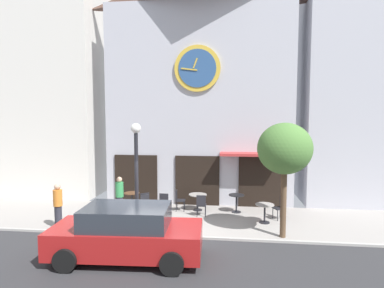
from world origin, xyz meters
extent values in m
cube|color=gray|center=(0.00, 2.12, -0.03)|extent=(26.14, 4.25, 0.05)
cube|color=#2D2D30|center=(0.00, -2.80, -0.03)|extent=(26.14, 5.60, 0.05)
cube|color=#A8A5A0|center=(0.00, 0.02, 0.04)|extent=(26.14, 0.12, 0.08)
cube|color=#B2B2BC|center=(0.98, 5.27, 4.68)|extent=(8.78, 2.04, 9.37)
cylinder|color=gold|center=(0.98, 4.19, 6.28)|extent=(2.09, 0.10, 2.09)
cylinder|color=#2D5184|center=(0.98, 4.13, 6.28)|extent=(1.71, 0.04, 1.71)
cube|color=gold|center=(0.90, 4.09, 6.50)|extent=(0.23, 0.03, 0.46)
cube|color=gold|center=(0.62, 4.09, 6.23)|extent=(0.73, 0.03, 0.15)
cube|color=black|center=(-1.94, 4.21, 1.15)|extent=(2.05, 0.10, 2.30)
cube|color=black|center=(0.98, 4.21, 1.15)|extent=(2.05, 0.10, 2.30)
cube|color=black|center=(3.91, 4.21, 1.15)|extent=(2.05, 0.10, 2.30)
cube|color=#B23333|center=(3.44, 3.90, 2.45)|extent=(2.81, 0.90, 0.12)
cube|color=silver|center=(-6.93, 6.63, 5.56)|extent=(5.20, 4.76, 11.13)
cube|color=#B2B2BC|center=(8.48, 6.04, 7.44)|extent=(5.10, 3.57, 14.89)
cylinder|color=black|center=(-0.88, 0.76, 0.18)|extent=(0.32, 0.32, 0.36)
cylinder|color=black|center=(-0.88, 0.76, 1.76)|extent=(0.14, 0.14, 3.51)
sphere|color=white|center=(-0.88, 0.76, 3.69)|extent=(0.36, 0.36, 0.36)
cylinder|color=brown|center=(4.30, 0.53, 1.20)|extent=(0.20, 0.20, 2.41)
ellipsoid|color=#4C7A38|center=(4.30, 0.53, 3.04)|extent=(1.82, 1.64, 1.73)
cylinder|color=black|center=(-1.82, 3.14, 0.37)|extent=(0.07, 0.07, 0.73)
cylinder|color=black|center=(-1.82, 3.14, 0.01)|extent=(0.40, 0.40, 0.03)
cylinder|color=brown|center=(-1.82, 3.14, 0.73)|extent=(0.68, 0.68, 0.03)
cylinder|color=black|center=(-0.33, 1.56, 0.35)|extent=(0.07, 0.07, 0.71)
cylinder|color=black|center=(-0.33, 1.56, 0.01)|extent=(0.40, 0.40, 0.03)
cylinder|color=brown|center=(-0.33, 1.56, 0.71)|extent=(0.71, 0.71, 0.03)
cylinder|color=black|center=(1.10, 3.32, 0.35)|extent=(0.07, 0.07, 0.70)
cylinder|color=black|center=(1.10, 3.32, 0.01)|extent=(0.40, 0.40, 0.03)
cylinder|color=gray|center=(1.10, 3.32, 0.70)|extent=(0.79, 0.79, 0.03)
cylinder|color=black|center=(2.78, 3.24, 0.38)|extent=(0.07, 0.07, 0.75)
cylinder|color=black|center=(2.78, 3.24, 0.01)|extent=(0.40, 0.40, 0.03)
cylinder|color=black|center=(2.78, 3.24, 0.75)|extent=(0.66, 0.66, 0.03)
cylinder|color=black|center=(3.84, 1.96, 0.36)|extent=(0.07, 0.07, 0.72)
cylinder|color=black|center=(3.84, 1.96, 0.01)|extent=(0.40, 0.40, 0.03)
cylinder|color=gray|center=(3.84, 1.96, 0.72)|extent=(0.72, 0.72, 0.03)
cube|color=black|center=(0.35, 3.21, 0.45)|extent=(0.42, 0.42, 0.04)
cube|color=black|center=(0.17, 3.20, 0.68)|extent=(0.06, 0.38, 0.45)
cylinder|color=black|center=(0.53, 3.05, 0.23)|extent=(0.03, 0.03, 0.45)
cylinder|color=black|center=(0.51, 3.39, 0.23)|extent=(0.03, 0.03, 0.45)
cylinder|color=black|center=(0.19, 3.03, 0.23)|extent=(0.03, 0.03, 0.45)
cylinder|color=black|center=(0.17, 3.37, 0.23)|extent=(0.03, 0.03, 0.45)
cube|color=black|center=(-0.88, 2.09, 0.45)|extent=(0.56, 0.56, 0.04)
cube|color=black|center=(-0.99, 2.23, 0.68)|extent=(0.32, 0.27, 0.45)
cylinder|color=black|center=(-0.90, 1.85, 0.23)|extent=(0.03, 0.03, 0.45)
cylinder|color=black|center=(-0.64, 2.06, 0.23)|extent=(0.03, 0.03, 0.45)
cylinder|color=black|center=(-1.12, 2.12, 0.23)|extent=(0.03, 0.03, 0.45)
cylinder|color=black|center=(-0.85, 2.33, 0.23)|extent=(0.03, 0.03, 0.45)
cube|color=black|center=(-0.26, 2.35, 0.45)|extent=(0.43, 0.43, 0.04)
cube|color=black|center=(-0.25, 2.53, 0.68)|extent=(0.38, 0.07, 0.45)
cylinder|color=black|center=(-0.44, 2.20, 0.23)|extent=(0.03, 0.03, 0.45)
cylinder|color=black|center=(-0.10, 2.17, 0.23)|extent=(0.03, 0.03, 0.45)
cylinder|color=black|center=(-0.42, 2.54, 0.23)|extent=(0.03, 0.03, 0.45)
cylinder|color=black|center=(-0.08, 2.51, 0.23)|extent=(0.03, 0.03, 0.45)
cube|color=black|center=(1.32, 2.58, 0.45)|extent=(0.41, 0.41, 0.04)
cube|color=black|center=(1.33, 2.40, 0.68)|extent=(0.38, 0.05, 0.45)
cylinder|color=black|center=(1.49, 2.76, 0.23)|extent=(0.03, 0.03, 0.45)
cylinder|color=black|center=(1.15, 2.75, 0.23)|extent=(0.03, 0.03, 0.45)
cylinder|color=black|center=(1.50, 2.42, 0.23)|extent=(0.03, 0.03, 0.45)
cylinder|color=black|center=(1.16, 2.41, 0.23)|extent=(0.03, 0.03, 0.45)
cube|color=black|center=(-1.18, 2.67, 0.45)|extent=(0.56, 0.56, 0.04)
cube|color=black|center=(-1.07, 2.52, 0.68)|extent=(0.33, 0.26, 0.45)
cylinder|color=black|center=(-1.15, 2.91, 0.23)|extent=(0.03, 0.03, 0.45)
cylinder|color=black|center=(-1.42, 2.70, 0.23)|extent=(0.03, 0.03, 0.45)
cylinder|color=black|center=(-0.94, 2.64, 0.23)|extent=(0.03, 0.03, 0.45)
cylinder|color=black|center=(-1.21, 2.43, 0.23)|extent=(0.03, 0.03, 0.45)
cube|color=black|center=(4.45, 2.47, 0.45)|extent=(0.53, 0.53, 0.04)
cube|color=black|center=(4.62, 2.55, 0.68)|extent=(0.20, 0.36, 0.45)
cylinder|color=black|center=(4.23, 2.56, 0.23)|extent=(0.03, 0.03, 0.45)
cylinder|color=black|center=(4.37, 2.25, 0.23)|extent=(0.03, 0.03, 0.45)
cylinder|color=black|center=(4.53, 2.70, 0.23)|extent=(0.03, 0.03, 0.45)
cylinder|color=black|center=(4.68, 2.39, 0.23)|extent=(0.03, 0.03, 0.45)
cylinder|color=#2D2D38|center=(-1.98, 1.99, 0.42)|extent=(0.29, 0.29, 0.85)
cylinder|color=#338C4C|center=(-1.98, 1.99, 1.15)|extent=(0.36, 0.36, 0.60)
sphere|color=tan|center=(-1.98, 1.99, 1.56)|extent=(0.22, 0.22, 0.22)
cylinder|color=#2D2D38|center=(-3.76, 0.42, 0.42)|extent=(0.34, 0.34, 0.85)
cylinder|color=orange|center=(-3.76, 0.42, 1.15)|extent=(0.42, 0.42, 0.60)
sphere|color=tan|center=(-3.76, 0.42, 1.56)|extent=(0.22, 0.22, 0.22)
cube|color=maroon|center=(-0.45, -1.74, 0.60)|extent=(4.39, 2.02, 0.75)
cube|color=#262B33|center=(-0.45, -1.74, 1.25)|extent=(2.49, 1.71, 0.60)
cylinder|color=black|center=(1.01, -2.56, 0.32)|extent=(0.65, 0.25, 0.64)
cylinder|color=black|center=(0.92, -0.76, 0.32)|extent=(0.65, 0.25, 0.64)
cylinder|color=black|center=(-1.82, -2.71, 0.32)|extent=(0.65, 0.25, 0.64)
cylinder|color=black|center=(-1.91, -0.91, 0.32)|extent=(0.65, 0.25, 0.64)
camera|label=1|loc=(2.47, -10.46, 4.10)|focal=30.12mm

